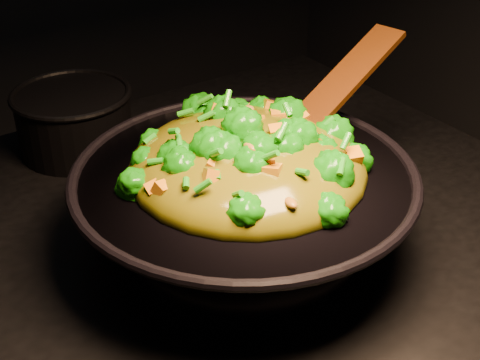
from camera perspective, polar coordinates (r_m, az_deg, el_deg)
wok at (r=0.92m, az=0.35°, el=-2.82°), size 0.47×0.47×0.13m
stir_fry at (r=0.87m, az=0.66°, el=3.89°), size 0.37×0.37×0.11m
spatula at (r=0.96m, az=7.26°, el=6.73°), size 0.32×0.12×0.14m
back_pot at (r=1.21m, az=-13.93°, el=4.93°), size 0.26×0.26×0.11m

